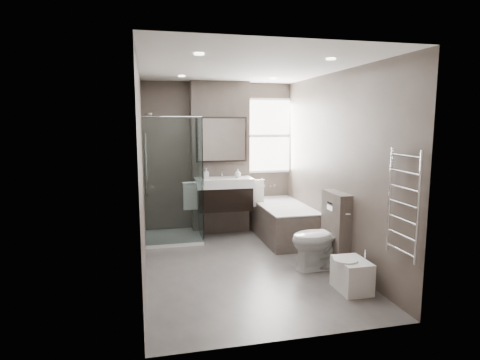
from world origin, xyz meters
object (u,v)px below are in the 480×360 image
object	(u,v)px
bidet	(351,274)
vanity	(224,193)
bathtub	(283,220)
toilet	(321,238)

from	to	relation	value
bidet	vanity	bearing A→B (deg)	112.19
vanity	bathtub	world-z (taller)	vanity
toilet	bathtub	bearing A→B (deg)	177.82
bathtub	toilet	world-z (taller)	toilet
vanity	toilet	size ratio (longest dim) A/B	1.17
toilet	bidet	size ratio (longest dim) A/B	1.70
vanity	toilet	xyz separation A→B (m)	(0.97, -1.74, -0.33)
toilet	bidet	world-z (taller)	toilet
bathtub	toilet	xyz separation A→B (m)	(0.05, -1.42, 0.09)
vanity	bathtub	xyz separation A→B (m)	(0.92, -0.33, -0.43)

